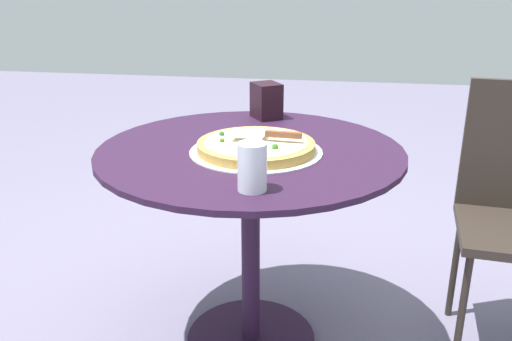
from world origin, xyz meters
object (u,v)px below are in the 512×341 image
at_px(pizza_server, 267,134).
at_px(napkin_dispenser, 266,101).
at_px(patio_table, 250,196).
at_px(pizza_on_tray, 256,147).
at_px(drinking_cup, 252,167).

distance_m(pizza_server, napkin_dispenser, 0.41).
relative_size(patio_table, pizza_on_tray, 2.36).
xyz_separation_m(patio_table, napkin_dispenser, (0.38, 0.01, 0.23)).
bearing_deg(drinking_cup, pizza_on_tray, 7.69).
distance_m(pizza_on_tray, drinking_cup, 0.31).
relative_size(patio_table, napkin_dispenser, 7.29).
bearing_deg(patio_table, pizza_server, -115.58).
bearing_deg(pizza_server, pizza_on_tray, 104.92).
bearing_deg(napkin_dispenser, drinking_cup, -28.49).
bearing_deg(pizza_on_tray, drinking_cup, -172.31).
bearing_deg(napkin_dispenser, pizza_server, -25.25).
bearing_deg(patio_table, napkin_dispenser, 0.84).
height_order(pizza_server, napkin_dispenser, napkin_dispenser).
height_order(patio_table, napkin_dispenser, napkin_dispenser).
bearing_deg(drinking_cup, napkin_dispenser, 5.63).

